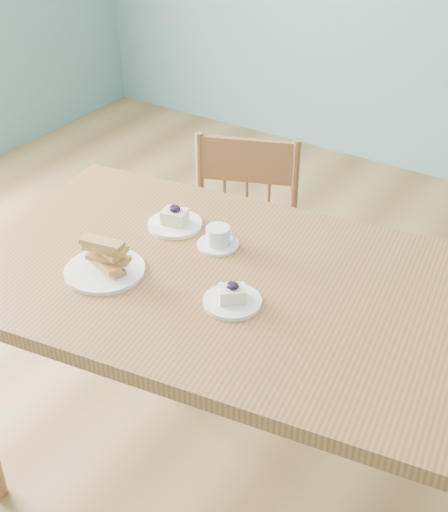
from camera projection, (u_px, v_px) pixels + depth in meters
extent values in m
cube|color=olive|center=(218.00, 461.00, 2.47)|extent=(5.00, 5.00, 0.01)
cube|color=#926037|center=(243.00, 288.00, 1.95)|extent=(1.65, 1.10, 0.04)
cylinder|color=#926037|center=(110.00, 277.00, 2.71)|extent=(0.06, 0.06, 0.78)
cube|color=#926037|center=(238.00, 269.00, 2.72)|extent=(0.52, 0.51, 0.04)
cylinder|color=#926037|center=(186.00, 334.00, 2.73)|extent=(0.03, 0.03, 0.39)
cylinder|color=#926037|center=(275.00, 345.00, 2.68)|extent=(0.03, 0.03, 0.39)
cylinder|color=#926037|center=(204.00, 285.00, 3.00)|extent=(0.03, 0.03, 0.39)
cylinder|color=#926037|center=(285.00, 294.00, 2.94)|extent=(0.03, 0.03, 0.39)
cylinder|color=#926037|center=(200.00, 187.00, 2.75)|extent=(0.03, 0.03, 0.45)
cylinder|color=#926037|center=(294.00, 195.00, 2.70)|extent=(0.03, 0.03, 0.45)
cube|color=#926037|center=(247.00, 160.00, 2.65)|extent=(0.33, 0.15, 0.17)
cylinder|color=#926037|center=(224.00, 210.00, 2.79)|extent=(0.01, 0.01, 0.27)
cylinder|color=#926037|center=(246.00, 212.00, 2.78)|extent=(0.01, 0.01, 0.27)
cylinder|color=#926037|center=(268.00, 214.00, 2.76)|extent=(0.01, 0.01, 0.27)
cylinder|color=silver|center=(232.00, 302.00, 1.85)|extent=(0.15, 0.15, 0.01)
cube|color=beige|center=(232.00, 294.00, 1.84)|extent=(0.09, 0.08, 0.04)
ellipsoid|color=black|center=(232.00, 285.00, 1.83)|extent=(0.03, 0.03, 0.01)
sphere|color=black|center=(236.00, 286.00, 1.82)|extent=(0.01, 0.01, 0.01)
sphere|color=black|center=(231.00, 283.00, 1.83)|extent=(0.01, 0.01, 0.01)
sphere|color=black|center=(232.00, 288.00, 1.82)|extent=(0.01, 0.01, 0.01)
cylinder|color=silver|center=(175.00, 224.00, 2.18)|extent=(0.17, 0.17, 0.01)
cube|color=beige|center=(175.00, 217.00, 2.16)|extent=(0.08, 0.07, 0.04)
ellipsoid|color=black|center=(174.00, 208.00, 2.15)|extent=(0.04, 0.04, 0.02)
sphere|color=black|center=(178.00, 209.00, 2.15)|extent=(0.01, 0.01, 0.01)
sphere|color=black|center=(174.00, 207.00, 2.16)|extent=(0.01, 0.01, 0.01)
sphere|color=black|center=(173.00, 210.00, 2.14)|extent=(0.01, 0.01, 0.01)
cylinder|color=silver|center=(218.00, 244.00, 2.09)|extent=(0.12, 0.12, 0.01)
cylinder|color=silver|center=(218.00, 235.00, 2.07)|extent=(0.08, 0.08, 0.05)
cylinder|color=#926441|center=(218.00, 229.00, 2.06)|extent=(0.06, 0.06, 0.00)
torus|color=silver|center=(229.00, 237.00, 2.06)|extent=(0.04, 0.02, 0.04)
cylinder|color=silver|center=(105.00, 270.00, 1.97)|extent=(0.22, 0.22, 0.01)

